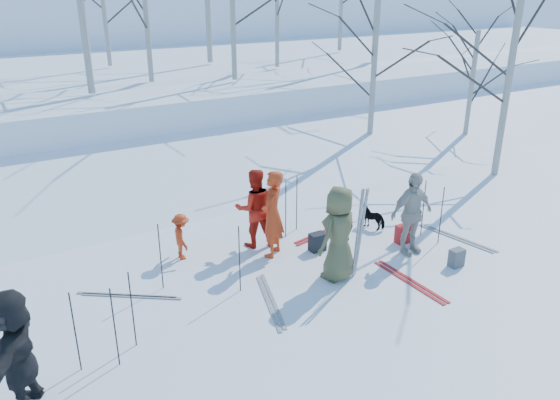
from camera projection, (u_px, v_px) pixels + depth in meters
ground at (320, 288)px, 10.44m from camera, size 120.00×120.00×0.00m
snow_ramp at (184, 177)px, 15.96m from camera, size 70.00×9.49×4.12m
snow_plateau at (97, 92)px, 23.62m from camera, size 70.00×18.00×2.20m
far_hill at (25, 32)px, 39.98m from camera, size 90.00×30.00×6.00m
skier_olive_center at (339, 234)px, 10.47m from camera, size 1.06×0.84×1.90m
skier_red_north at (273, 214)px, 11.38m from camera, size 0.82×0.79×1.89m
skier_redor_behind at (254, 208)px, 11.83m from camera, size 1.01×0.87×1.77m
skier_red_seated at (181, 237)px, 11.39m from camera, size 0.45×0.69×1.00m
skier_cream_east at (411, 213)px, 11.50m from camera, size 1.08×0.48×1.81m
skier_grey_west at (15, 352)px, 7.16m from camera, size 1.16×1.79×1.85m
dog at (374, 217)px, 12.93m from camera, size 0.53×0.70×0.54m
upright_ski_left at (358, 234)px, 10.45m from camera, size 0.09×0.16×1.90m
upright_ski_right at (361, 233)px, 10.49m from camera, size 0.12×0.23×1.89m
ski_pair_a at (457, 238)px, 12.44m from camera, size 0.85×1.97×0.02m
ski_pair_b at (410, 281)px, 10.64m from camera, size 0.24×1.90×0.02m
ski_pair_c at (270, 301)px, 9.98m from camera, size 1.28×2.01×0.02m
ski_pair_e at (325, 232)px, 12.74m from camera, size 0.99×1.98×0.02m
ski_pair_f at (129, 296)px, 10.16m from camera, size 2.00×2.09×0.02m
ski_pole_a at (441, 216)px, 11.98m from camera, size 0.02×0.02×1.34m
ski_pole_b at (423, 208)px, 12.38m from camera, size 0.02×0.02×1.34m
ski_pole_c at (132, 310)px, 8.55m from camera, size 0.02×0.02×1.34m
ski_pole_d at (75, 332)px, 7.99m from camera, size 0.02×0.02×1.34m
ski_pole_e at (286, 210)px, 12.30m from camera, size 0.02×0.02×1.34m
ski_pole_f at (297, 203)px, 12.66m from camera, size 0.02×0.02×1.34m
ski_pole_g at (115, 328)px, 8.10m from camera, size 0.02×0.02×1.34m
ski_pole_h at (160, 257)px, 10.19m from camera, size 0.02×0.02×1.34m
ski_pole_i at (240, 259)px, 10.10m from camera, size 0.02×0.02×1.34m
backpack_red at (403, 234)px, 12.18m from camera, size 0.32×0.22×0.42m
backpack_grey at (457, 258)px, 11.17m from camera, size 0.30×0.20×0.38m
backpack_dark at (317, 242)px, 11.83m from camera, size 0.34×0.24×0.40m
birch_plateau_b at (232, 2)px, 18.57m from camera, size 4.26×4.26×5.22m
birch_plateau_c at (145, 6)px, 18.18m from camera, size 4.12×4.12×5.02m
birch_plateau_d at (104, 6)px, 21.90m from camera, size 3.89×3.89×4.70m
birch_plateau_l at (277, 13)px, 21.71m from camera, size 3.55×3.55×4.22m
birch_edge_b at (510, 70)px, 15.44m from camera, size 4.96×4.96×6.24m
birch_edge_c at (471, 90)px, 18.86m from camera, size 3.37×3.37×3.96m
birch_edge_e at (374, 73)px, 17.64m from camera, size 4.40×4.40×5.44m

